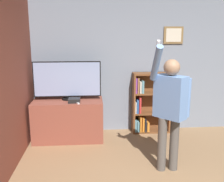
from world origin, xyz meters
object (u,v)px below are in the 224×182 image
Objects in this scene: game_console at (74,100)px; bookshelf at (148,105)px; television at (67,80)px; person at (170,105)px.

game_console is 1.51m from bookshelf.
person reaches higher than television.
television reaches higher than bookshelf.
television is at bearing -172.82° from bookshelf.
bookshelf reaches higher than game_console.
bookshelf is 0.64× the size of person.
person is at bearing -90.88° from bookshelf.
television is 1.68m from bookshelf.
bookshelf is (1.57, 0.20, -0.56)m from television.
television is 2.06m from person.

